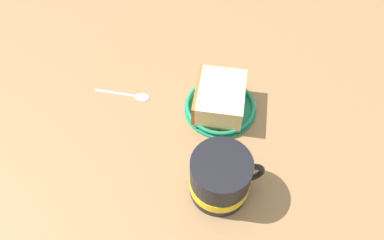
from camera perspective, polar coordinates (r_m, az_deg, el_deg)
The scene contains 5 objects.
ground_plane at distance 69.26cm, azimuth -1.52°, elevation -3.28°, with size 127.05×127.05×2.75cm, color #936D47.
small_plate at distance 71.19cm, azimuth 4.34°, elevation 2.01°, with size 13.67×13.67×1.67cm.
cake_slice at distance 69.04cm, azimuth 4.26°, elevation 3.39°, with size 13.22×12.10×5.08cm.
tea_mug at distance 59.41cm, azimuth 4.40°, elevation -8.83°, with size 9.71×10.83×9.16cm.
teaspoon at distance 74.27cm, azimuth -8.89°, elevation 3.81°, with size 4.58×11.14×0.80cm.
Camera 1 is at (30.96, 18.97, 57.61)cm, focal length 34.87 mm.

